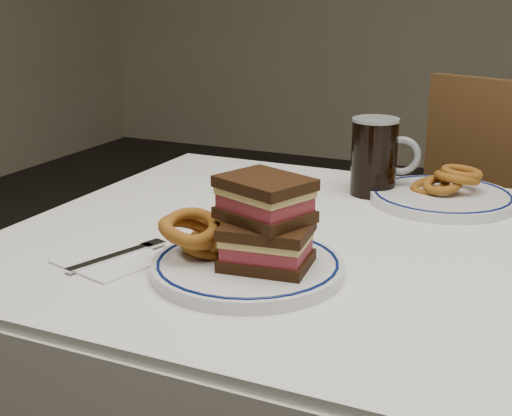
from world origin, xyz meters
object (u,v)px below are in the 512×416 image
at_px(beer_mug, 376,156).
at_px(far_plate, 442,197).
at_px(main_plate, 248,266).
at_px(reuben_sandwich, 266,222).

relative_size(beer_mug, far_plate, 0.56).
distance_m(main_plate, reuben_sandwich, 0.07).
distance_m(main_plate, far_plate, 0.49).
bearing_deg(main_plate, far_plate, 68.54).
bearing_deg(main_plate, beer_mug, 83.70).
distance_m(beer_mug, far_plate, 0.14).
bearing_deg(reuben_sandwich, main_plate, -170.40).
bearing_deg(beer_mug, far_plate, -0.42).
bearing_deg(beer_mug, main_plate, -96.30).
distance_m(main_plate, beer_mug, 0.46).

